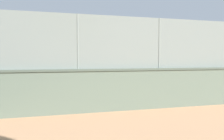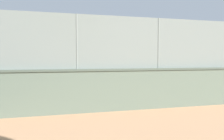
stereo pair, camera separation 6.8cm
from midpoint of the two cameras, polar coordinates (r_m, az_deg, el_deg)
name	(u,v)px [view 2 (the right image)]	position (r m, az deg, el deg)	size (l,w,h in m)	color
ground_plane	(91,78)	(21.60, -5.76, -2.11)	(260.00, 260.00, 0.00)	tan
perimeter_wall	(158,88)	(8.43, 12.75, -4.78)	(32.32, 0.44, 1.58)	slate
fence_panel_on_wall	(158,43)	(8.37, 12.90, 7.22)	(31.74, 0.09, 1.95)	gray
player_crossing_court	(127,71)	(15.48, 4.37, -0.40)	(0.78, 1.25, 1.69)	#B2B2B2
player_at_service_line	(83,68)	(23.24, -7.88, 0.68)	(0.76, 1.19, 1.66)	navy
player_foreground_swinging	(93,70)	(20.29, -5.31, -0.03)	(0.70, 0.95, 1.46)	#591919
sports_ball	(123,85)	(14.63, 3.29, -4.26)	(0.15, 0.15, 0.15)	#3399D8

